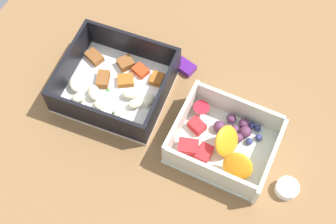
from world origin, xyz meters
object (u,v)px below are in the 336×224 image
at_px(pasta_container, 116,84).
at_px(fruit_bowl, 223,142).
at_px(candy_bar, 177,62).
at_px(paper_cup_liner, 287,188).

distance_m(pasta_container, fruit_bowl, 0.21).
xyz_separation_m(fruit_bowl, candy_bar, (-0.14, 0.11, -0.01)).
distance_m(fruit_bowl, candy_bar, 0.18).
bearing_deg(fruit_bowl, pasta_container, 175.86).
xyz_separation_m(pasta_container, candy_bar, (0.07, 0.10, -0.01)).
height_order(candy_bar, paper_cup_liner, paper_cup_liner).
relative_size(pasta_container, fruit_bowl, 1.19).
bearing_deg(candy_bar, paper_cup_liner, -27.29).
bearing_deg(candy_bar, pasta_container, -125.58).
distance_m(fruit_bowl, paper_cup_liner, 0.12).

